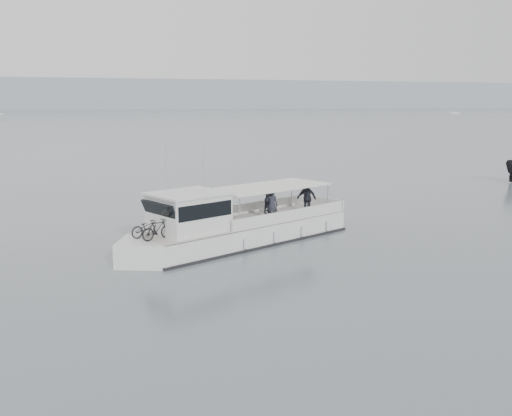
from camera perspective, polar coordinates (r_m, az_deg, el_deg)
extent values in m
plane|color=#555E65|center=(24.36, -11.52, -5.12)|extent=(1400.00, 1400.00, 0.00)
cube|color=#939EA8|center=(583.44, -17.22, 10.80)|extent=(1400.00, 90.00, 28.00)
cube|color=white|center=(26.83, -1.02, -2.56)|extent=(11.05, 7.19, 1.17)
cube|color=white|center=(23.74, -10.97, -4.50)|extent=(2.66, 2.66, 1.17)
cube|color=beige|center=(26.70, -1.03, -1.34)|extent=(11.05, 7.19, 0.05)
cube|color=black|center=(26.91, -1.02, -3.31)|extent=(11.26, 7.36, 0.16)
cube|color=white|center=(28.73, -0.40, 0.06)|extent=(6.59, 3.13, 0.54)
cube|color=white|center=(26.75, 3.56, -0.74)|extent=(6.59, 3.13, 0.54)
cube|color=white|center=(30.38, 6.64, 0.57)|extent=(1.30, 2.66, 0.54)
cube|color=white|center=(24.57, -6.76, -0.52)|extent=(3.65, 3.43, 1.63)
cube|color=black|center=(23.78, -9.52, -0.62)|extent=(1.41, 2.26, 1.05)
cube|color=black|center=(24.52, -6.78, 0.11)|extent=(3.50, 3.39, 0.63)
cube|color=white|center=(24.42, -6.81, 1.46)|extent=(3.89, 3.67, 0.09)
cube|color=white|center=(27.39, 1.25, 2.13)|extent=(6.71, 5.04, 0.07)
cylinder|color=silver|center=(24.69, -1.64, -0.55)|extent=(0.07, 0.07, 1.49)
cylinder|color=silver|center=(26.63, -5.17, 0.22)|extent=(0.07, 0.07, 1.49)
cylinder|color=silver|center=(28.71, 7.18, 0.93)|extent=(0.07, 0.07, 1.49)
cylinder|color=silver|center=(30.40, 3.58, 1.53)|extent=(0.07, 0.07, 1.49)
cylinder|color=silver|center=(24.64, -8.99, 4.24)|extent=(0.04, 0.04, 2.35)
cylinder|color=silver|center=(23.99, -5.28, 3.72)|extent=(0.04, 0.04, 1.99)
cylinder|color=silver|center=(24.79, -0.97, -3.56)|extent=(0.29, 0.29, 0.45)
cylinder|color=silver|center=(25.98, 2.04, -2.91)|extent=(0.29, 0.29, 0.45)
cylinder|color=silver|center=(27.23, 4.77, -2.31)|extent=(0.29, 0.29, 0.45)
cylinder|color=silver|center=(28.55, 7.26, -1.76)|extent=(0.29, 0.29, 0.45)
imported|color=black|center=(23.99, -10.76, -1.89)|extent=(1.63, 1.14, 0.81)
imported|color=black|center=(23.38, -9.84, -2.13)|extent=(1.46, 0.97, 0.86)
imported|color=#272A35|center=(26.56, 1.59, 0.27)|extent=(0.65, 0.55, 1.52)
imported|color=#272A35|center=(28.45, 1.43, 0.95)|extent=(0.93, 0.87, 1.52)
imported|color=#272A35|center=(28.65, 5.14, 0.98)|extent=(0.96, 0.75, 1.52)
imported|color=#272A35|center=(29.91, 5.06, 1.39)|extent=(1.13, 0.94, 1.52)
cube|color=white|center=(354.56, 19.18, 8.95)|extent=(9.02, 5.61, 0.75)
cube|color=white|center=(354.55, 19.19, 9.00)|extent=(3.67, 3.32, 0.45)
cylinder|color=silver|center=(354.50, 19.23, 9.76)|extent=(0.08, 0.08, 9.47)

